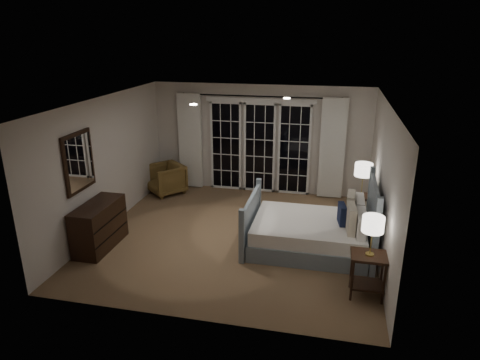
% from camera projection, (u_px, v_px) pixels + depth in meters
% --- Properties ---
extents(floor, '(5.00, 5.00, 0.00)m').
position_uv_depth(floor, '(236.00, 236.00, 7.97)').
color(floor, brown).
rests_on(floor, ground).
extents(ceiling, '(5.00, 5.00, 0.00)m').
position_uv_depth(ceiling, '(235.00, 101.00, 7.14)').
color(ceiling, white).
rests_on(ceiling, wall_back).
extents(wall_left, '(0.02, 5.00, 2.50)m').
position_uv_depth(wall_left, '(107.00, 163.00, 8.07)').
color(wall_left, beige).
rests_on(wall_left, floor).
extents(wall_right, '(0.02, 5.00, 2.50)m').
position_uv_depth(wall_right, '(383.00, 183.00, 7.05)').
color(wall_right, beige).
rests_on(wall_right, floor).
extents(wall_back, '(5.00, 0.02, 2.50)m').
position_uv_depth(wall_back, '(260.00, 139.00, 9.86)').
color(wall_back, beige).
rests_on(wall_back, floor).
extents(wall_front, '(5.00, 0.02, 2.50)m').
position_uv_depth(wall_front, '(189.00, 234.00, 5.25)').
color(wall_front, beige).
rests_on(wall_front, floor).
extents(french_doors, '(2.50, 0.04, 2.20)m').
position_uv_depth(french_doors, '(259.00, 146.00, 9.88)').
color(french_doors, black).
rests_on(french_doors, wall_back).
extents(curtain_rod, '(3.50, 0.03, 0.03)m').
position_uv_depth(curtain_rod, '(260.00, 96.00, 9.44)').
color(curtain_rod, black).
rests_on(curtain_rod, wall_back).
extents(curtain_left, '(0.55, 0.10, 2.25)m').
position_uv_depth(curtain_left, '(190.00, 141.00, 10.12)').
color(curtain_left, white).
rests_on(curtain_left, curtain_rod).
extents(curtain_right, '(0.55, 0.10, 2.25)m').
position_uv_depth(curtain_right, '(332.00, 149.00, 9.45)').
color(curtain_right, white).
rests_on(curtain_right, curtain_rod).
extents(downlight_a, '(0.12, 0.12, 0.01)m').
position_uv_depth(downlight_a, '(287.00, 98.00, 7.54)').
color(downlight_a, white).
rests_on(downlight_a, ceiling).
extents(downlight_b, '(0.12, 0.12, 0.01)m').
position_uv_depth(downlight_b, '(193.00, 105.00, 6.90)').
color(downlight_b, white).
rests_on(downlight_b, ceiling).
extents(bed, '(2.12, 1.52, 1.23)m').
position_uv_depth(bed, '(313.00, 232.00, 7.43)').
color(bed, gray).
rests_on(bed, floor).
extents(nightstand_left, '(0.51, 0.41, 0.66)m').
position_uv_depth(nightstand_left, '(368.00, 269.00, 6.03)').
color(nightstand_left, black).
rests_on(nightstand_left, floor).
extents(nightstand_right, '(0.48, 0.38, 0.63)m').
position_uv_depth(nightstand_right, '(360.00, 206.00, 8.29)').
color(nightstand_right, black).
rests_on(nightstand_right, floor).
extents(lamp_left, '(0.30, 0.30, 0.58)m').
position_uv_depth(lamp_left, '(373.00, 225.00, 5.81)').
color(lamp_left, tan).
rests_on(lamp_left, nightstand_left).
extents(lamp_right, '(0.33, 0.33, 0.64)m').
position_uv_depth(lamp_right, '(364.00, 170.00, 8.05)').
color(lamp_right, tan).
rests_on(lamp_right, nightstand_right).
extents(armchair, '(1.06, 1.07, 0.70)m').
position_uv_depth(armchair, '(166.00, 179.00, 9.98)').
color(armchair, brown).
rests_on(armchair, floor).
extents(dresser, '(0.49, 1.14, 0.81)m').
position_uv_depth(dresser, '(99.00, 226.00, 7.45)').
color(dresser, black).
rests_on(dresser, floor).
extents(mirror, '(0.05, 0.85, 1.00)m').
position_uv_depth(mirror, '(79.00, 162.00, 7.12)').
color(mirror, black).
rests_on(mirror, wall_left).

